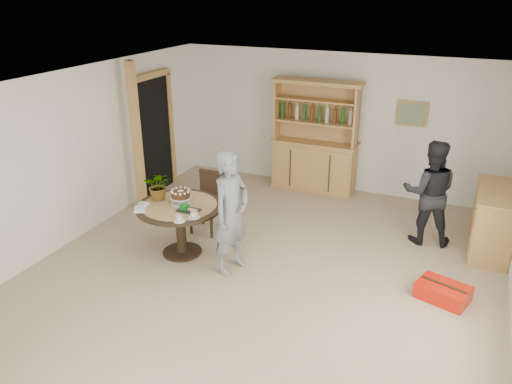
% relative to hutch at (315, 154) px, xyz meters
% --- Properties ---
extents(ground, '(7.00, 7.00, 0.00)m').
position_rel_hutch_xyz_m(ground, '(0.30, -3.24, -0.69)').
color(ground, tan).
rests_on(ground, ground).
extents(room_shell, '(6.04, 7.04, 2.52)m').
position_rel_hutch_xyz_m(room_shell, '(0.30, -3.23, 1.05)').
color(room_shell, white).
rests_on(room_shell, ground).
extents(doorway, '(0.13, 1.10, 2.18)m').
position_rel_hutch_xyz_m(doorway, '(-2.63, -1.24, 0.42)').
color(doorway, black).
rests_on(doorway, ground).
extents(pine_post, '(0.12, 0.12, 2.50)m').
position_rel_hutch_xyz_m(pine_post, '(-2.40, -2.04, 0.56)').
color(pine_post, tan).
rests_on(pine_post, ground).
extents(hutch, '(1.62, 0.54, 2.04)m').
position_rel_hutch_xyz_m(hutch, '(0.00, 0.00, 0.00)').
color(hutch, tan).
rests_on(hutch, ground).
extents(sideboard, '(0.54, 1.26, 0.94)m').
position_rel_hutch_xyz_m(sideboard, '(3.04, -1.24, -0.22)').
color(sideboard, tan).
rests_on(sideboard, ground).
extents(dining_table, '(1.20, 1.20, 0.76)m').
position_rel_hutch_xyz_m(dining_table, '(-0.98, -3.08, -0.08)').
color(dining_table, black).
rests_on(dining_table, ground).
extents(dining_chair, '(0.43, 0.43, 0.95)m').
position_rel_hutch_xyz_m(dining_chair, '(-0.98, -2.25, -0.15)').
color(dining_chair, black).
rests_on(dining_chair, ground).
extents(birthday_cake, '(0.30, 0.30, 0.20)m').
position_rel_hutch_xyz_m(birthday_cake, '(-0.98, -3.03, 0.19)').
color(birthday_cake, white).
rests_on(birthday_cake, dining_table).
extents(flower_vase, '(0.47, 0.44, 0.42)m').
position_rel_hutch_xyz_m(flower_vase, '(-1.33, -3.03, 0.28)').
color(flower_vase, '#3F7233').
rests_on(flower_vase, dining_table).
extents(gift_tray, '(0.30, 0.20, 0.08)m').
position_rel_hutch_xyz_m(gift_tray, '(-0.77, -3.21, 0.10)').
color(gift_tray, black).
rests_on(gift_tray, dining_table).
extents(coffee_cup_a, '(0.15, 0.15, 0.09)m').
position_rel_hutch_xyz_m(coffee_cup_a, '(-0.58, -3.36, 0.11)').
color(coffee_cup_a, white).
rests_on(coffee_cup_a, dining_table).
extents(coffee_cup_b, '(0.15, 0.15, 0.08)m').
position_rel_hutch_xyz_m(coffee_cup_b, '(-0.70, -3.53, 0.11)').
color(coffee_cup_b, white).
rests_on(coffee_cup_b, dining_table).
extents(napkins, '(0.24, 0.33, 0.03)m').
position_rel_hutch_xyz_m(napkins, '(-1.39, -3.39, 0.09)').
color(napkins, white).
rests_on(napkins, dining_table).
extents(teen_boy, '(0.53, 0.68, 1.67)m').
position_rel_hutch_xyz_m(teen_boy, '(-0.13, -3.18, 0.14)').
color(teen_boy, slate).
rests_on(teen_boy, ground).
extents(adult_person, '(0.86, 0.72, 1.57)m').
position_rel_hutch_xyz_m(adult_person, '(2.14, -1.31, 0.10)').
color(adult_person, black).
rests_on(adult_person, ground).
extents(red_suitcase, '(0.69, 0.56, 0.21)m').
position_rel_hutch_xyz_m(red_suitcase, '(2.54, -2.78, -0.59)').
color(red_suitcase, red).
rests_on(red_suitcase, ground).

